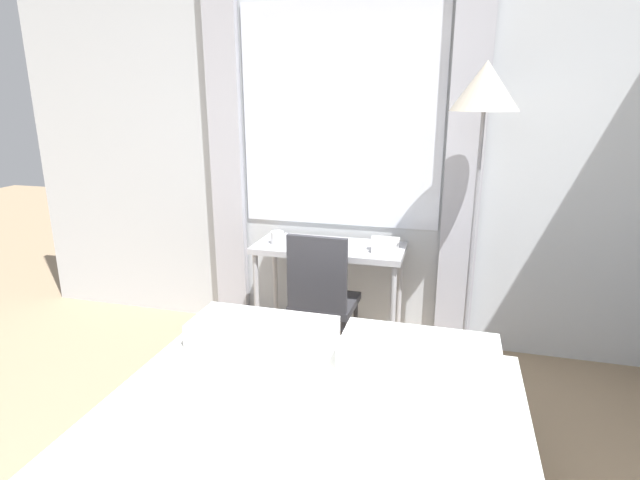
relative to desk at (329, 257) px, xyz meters
name	(u,v)px	position (x,y,z in m)	size (l,w,h in m)	color
wall_back_with_window	(344,154)	(0.03, 0.30, 0.67)	(5.17, 0.13, 2.70)	silver
desk	(329,257)	(0.00, 0.00, 0.00)	(1.01, 0.45, 0.77)	#B2B2B7
desk_chair	(322,295)	(0.02, -0.25, -0.17)	(0.41, 0.41, 0.93)	#333338
standing_lamp	(484,111)	(0.92, -0.08, 0.97)	(0.39, 0.39, 1.93)	#4C4C51
telephone	(385,245)	(0.38, -0.03, 0.13)	(0.18, 0.15, 0.09)	white
book	(324,244)	(-0.03, -0.02, 0.10)	(0.27, 0.18, 0.02)	#33664C
mug	(277,237)	(-0.36, -0.05, 0.13)	(0.09, 0.09, 0.08)	white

